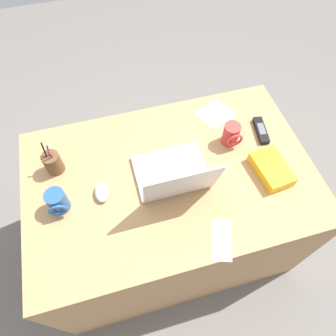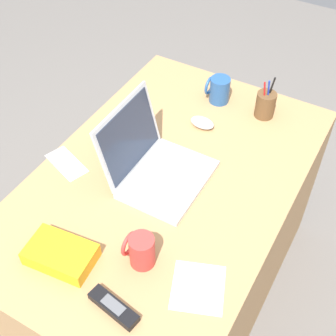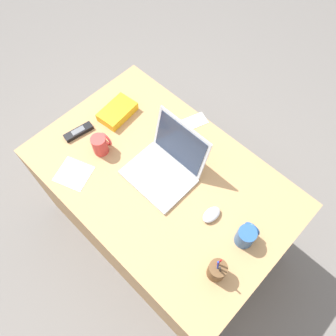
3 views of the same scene
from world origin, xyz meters
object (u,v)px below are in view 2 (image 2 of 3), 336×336
Objects in this scene: coffee_mug_tall at (141,250)px; cordless_phone at (114,307)px; snack_bag at (61,254)px; computer_mouse at (202,123)px; coffee_mug_white at (219,90)px; pen_holder at (265,104)px; laptop at (155,165)px.

cordless_phone is (-0.17, -0.02, -0.04)m from coffee_mug_tall.
coffee_mug_tall is 0.55× the size of snack_bag.
snack_bag is at bearing 118.42° from coffee_mug_tall.
snack_bag reaches higher than computer_mouse.
snack_bag is at bearing 175.37° from coffee_mug_white.
coffee_mug_tall is at bearing 175.41° from pen_holder.
pen_holder is at bearing -2.84° from cordless_phone.
cordless_phone is at bearing 177.16° from pen_holder.
coffee_mug_white is 0.99m from cordless_phone.
coffee_mug_white is 0.82m from coffee_mug_tall.
laptop is 1.59× the size of snack_bag.
pen_holder is at bearing -4.59° from coffee_mug_tall.
computer_mouse reaches higher than cordless_phone.
laptop is at bearing 157.44° from pen_holder.
coffee_mug_tall is 0.68× the size of cordless_phone.
coffee_mug_white is 0.98× the size of coffee_mug_tall.
laptop is 1.76× the size of pen_holder.
pen_holder reaches higher than cordless_phone.
computer_mouse is 0.18m from coffee_mug_white.
cordless_phone is (-0.49, -0.16, -0.04)m from laptop.
pen_holder is at bearing -41.68° from computer_mouse.
coffee_mug_white is 0.92m from snack_bag.
pen_holder reaches higher than coffee_mug_tall.
cordless_phone is (-0.80, -0.13, -0.01)m from computer_mouse.
laptop is at bearing 23.86° from coffee_mug_tall.
coffee_mug_white is at bearing -4.63° from snack_bag.
computer_mouse is at bearing -174.67° from coffee_mug_white.
computer_mouse is at bearing 134.63° from pen_holder.
laptop is at bearing 179.45° from computer_mouse.
laptop reaches higher than pen_holder.
laptop is 0.43m from snack_bag.
laptop is 0.32m from computer_mouse.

